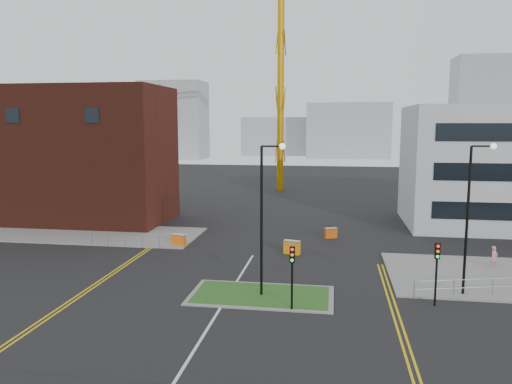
# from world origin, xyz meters

# --- Properties ---
(ground) EXTENTS (200.00, 200.00, 0.00)m
(ground) POSITION_xyz_m (0.00, 0.00, 0.00)
(ground) COLOR black
(ground) RESTS_ON ground
(pavement_left) EXTENTS (28.00, 8.00, 0.12)m
(pavement_left) POSITION_xyz_m (-20.00, 22.00, 0.06)
(pavement_left) COLOR slate
(pavement_left) RESTS_ON ground
(island_kerb) EXTENTS (8.60, 4.60, 0.08)m
(island_kerb) POSITION_xyz_m (2.00, 8.00, 0.04)
(island_kerb) COLOR slate
(island_kerb) RESTS_ON ground
(grass_island) EXTENTS (8.00, 4.00, 0.12)m
(grass_island) POSITION_xyz_m (2.00, 8.00, 0.06)
(grass_island) COLOR #1E4F1A
(grass_island) RESTS_ON ground
(brick_building) EXTENTS (24.20, 10.07, 14.24)m
(brick_building) POSITION_xyz_m (-22.97, 28.00, 6.85)
(brick_building) COLOR #4B1D12
(brick_building) RESTS_ON ground
(tower_crane) EXTENTS (51.11, 15.99, 40.54)m
(tower_crane) POSITION_xyz_m (3.38, 56.59, 27.87)
(tower_crane) COLOR #BA830A
(tower_crane) RESTS_ON ground
(streetlamp_island) EXTENTS (1.46, 0.36, 9.18)m
(streetlamp_island) POSITION_xyz_m (2.22, 8.00, 5.41)
(streetlamp_island) COLOR black
(streetlamp_island) RESTS_ON ground
(streetlamp_right_near) EXTENTS (1.46, 0.36, 9.18)m
(streetlamp_right_near) POSITION_xyz_m (14.22, 10.00, 5.41)
(streetlamp_right_near) COLOR black
(streetlamp_right_near) RESTS_ON ground
(traffic_light_island) EXTENTS (0.28, 0.33, 3.65)m
(traffic_light_island) POSITION_xyz_m (4.00, 5.98, 2.57)
(traffic_light_island) COLOR black
(traffic_light_island) RESTS_ON ground
(traffic_light_right) EXTENTS (0.28, 0.33, 3.65)m
(traffic_light_right) POSITION_xyz_m (12.00, 7.98, 2.57)
(traffic_light_right) COLOR black
(traffic_light_right) RESTS_ON ground
(railing_left) EXTENTS (6.05, 0.05, 1.10)m
(railing_left) POSITION_xyz_m (-11.00, 18.00, 0.74)
(railing_left) COLOR gray
(railing_left) RESTS_ON ground
(centre_line) EXTENTS (0.15, 30.00, 0.01)m
(centre_line) POSITION_xyz_m (0.00, 2.00, 0.01)
(centre_line) COLOR silver
(centre_line) RESTS_ON ground
(yellow_left_a) EXTENTS (0.12, 24.00, 0.01)m
(yellow_left_a) POSITION_xyz_m (-9.00, 10.00, 0.01)
(yellow_left_a) COLOR gold
(yellow_left_a) RESTS_ON ground
(yellow_left_b) EXTENTS (0.12, 24.00, 0.01)m
(yellow_left_b) POSITION_xyz_m (-8.70, 10.00, 0.01)
(yellow_left_b) COLOR gold
(yellow_left_b) RESTS_ON ground
(yellow_right_a) EXTENTS (0.12, 20.00, 0.01)m
(yellow_right_a) POSITION_xyz_m (9.50, 6.00, 0.01)
(yellow_right_a) COLOR gold
(yellow_right_a) RESTS_ON ground
(yellow_right_b) EXTENTS (0.12, 20.00, 0.01)m
(yellow_right_b) POSITION_xyz_m (9.80, 6.00, 0.01)
(yellow_right_b) COLOR gold
(yellow_right_b) RESTS_ON ground
(skyline_a) EXTENTS (18.00, 12.00, 22.00)m
(skyline_a) POSITION_xyz_m (-40.00, 120.00, 11.00)
(skyline_a) COLOR gray
(skyline_a) RESTS_ON ground
(skyline_b) EXTENTS (24.00, 12.00, 16.00)m
(skyline_b) POSITION_xyz_m (10.00, 130.00, 8.00)
(skyline_b) COLOR gray
(skyline_b) RESTS_ON ground
(skyline_c) EXTENTS (14.00, 12.00, 28.00)m
(skyline_c) POSITION_xyz_m (45.00, 125.00, 14.00)
(skyline_c) COLOR gray
(skyline_c) RESTS_ON ground
(skyline_d) EXTENTS (30.00, 12.00, 12.00)m
(skyline_d) POSITION_xyz_m (-8.00, 140.00, 6.00)
(skyline_d) COLOR gray
(skyline_d) RESTS_ON ground
(pedestrian) EXTENTS (0.72, 0.68, 1.65)m
(pedestrian) POSITION_xyz_m (17.55, 16.16, 0.83)
(pedestrian) COLOR #D08786
(pedestrian) RESTS_ON ground
(barrier_left) EXTENTS (1.33, 0.75, 1.06)m
(barrier_left) POSITION_xyz_m (-6.62, 18.85, 0.58)
(barrier_left) COLOR #EE5D0D
(barrier_left) RESTS_ON ground
(barrier_mid) EXTENTS (1.37, 0.75, 1.10)m
(barrier_mid) POSITION_xyz_m (3.00, 17.96, 0.60)
(barrier_mid) COLOR orange
(barrier_mid) RESTS_ON ground
(barrier_right) EXTENTS (1.17, 0.79, 0.94)m
(barrier_right) POSITION_xyz_m (6.00, 24.00, 0.51)
(barrier_right) COLOR #D04D0B
(barrier_right) RESTS_ON ground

